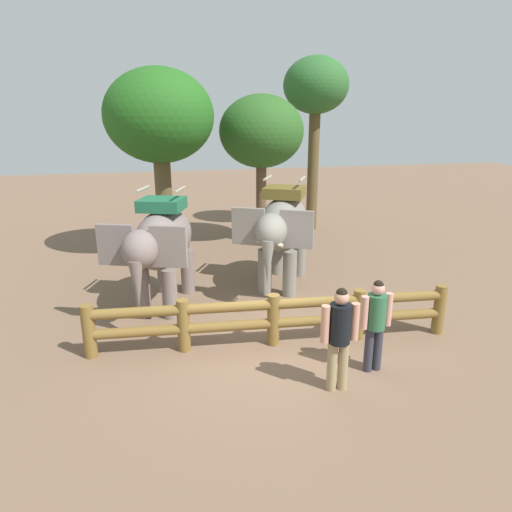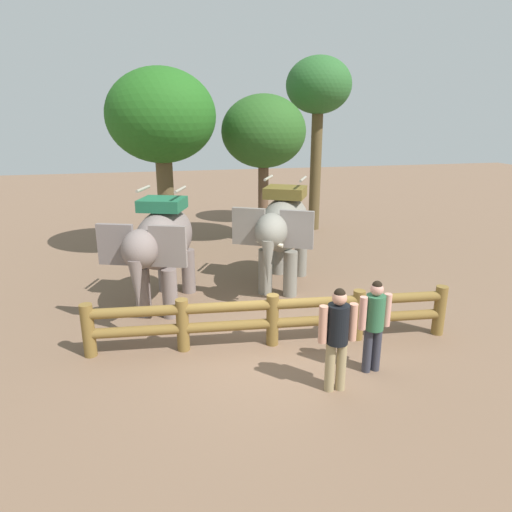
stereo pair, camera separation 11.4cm
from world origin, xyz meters
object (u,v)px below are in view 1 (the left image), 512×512
Objects in this scene: tourist_man_in_blue at (376,319)px; tree_far_left at (159,118)px; elephant_near_left at (161,243)px; log_fence at (273,316)px; tourist_woman_in_black at (339,332)px; elephant_center at (282,227)px; tree_back_center at (316,91)px; tree_far_right at (261,133)px.

tree_far_left is (-3.19, 7.96, 3.28)m from tourist_man_in_blue.
elephant_near_left is 1.96× the size of tourist_man_in_blue.
tourist_woman_in_black is at bearing -71.02° from log_fence.
elephant_center reaches higher than elephant_near_left.
log_fence is 10.87m from tree_back_center.
tree_far_right reaches higher than elephant_center.
tree_far_left is 3.45m from tree_far_right.
log_fence is 3.38m from elephant_center.
tourist_woman_in_black is at bearing -107.91° from tree_back_center.
tourist_man_in_blue is at bearing -47.15° from elephant_near_left.
log_fence is 1.91m from tourist_woman_in_black.
tourist_man_in_blue is at bearing -42.63° from log_fence.
elephant_center is 0.52× the size of tree_back_center.
elephant_center is at bearing 11.89° from elephant_near_left.
elephant_near_left is at bearing -125.99° from tree_far_right.
tree_far_left is (-2.33, 8.38, 3.23)m from tourist_woman_in_black.
tree_far_right reaches higher than tourist_woman_in_black.
tree_back_center reaches higher than tree_far_right.
tree_far_left reaches higher than log_fence.
tourist_man_in_blue is 11.44m from tree_back_center.
elephant_near_left reaches higher than tourist_woman_in_black.
tree_far_right is (1.00, 9.13, 2.76)m from tourist_woman_in_black.
elephant_center reaches higher than tourist_man_in_blue.
log_fence is 2.15× the size of elephant_near_left.
tree_far_left is at bearing 104.63° from log_fence.
tree_far_left reaches higher than elephant_near_left.
log_fence is at bearing -75.37° from tree_far_left.
tourist_man_in_blue is 9.16m from tree_far_right.
log_fence is 2.02m from tourist_man_in_blue.
tourist_man_in_blue is at bearing -90.95° from tree_far_right.
tourist_man_in_blue is at bearing -104.20° from tree_back_center.
elephant_near_left is 4.93m from tourist_woman_in_black.
tree_back_center reaches higher than tree_far_left.
tree_far_left is at bearing 111.83° from tourist_man_in_blue.
elephant_center is at bearing 84.46° from tourist_woman_in_black.
tree_back_center is (6.07, 6.57, 3.63)m from elephant_near_left.
elephant_near_left is 1.00× the size of elephant_center.
tree_back_center reaches higher than log_fence.
tree_far_left is at bearing 86.24° from elephant_near_left.
elephant_center is 1.86× the size of tourist_woman_in_black.
tourist_woman_in_black is at bearing -57.85° from elephant_near_left.
elephant_center is 4.88m from tree_far_right.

